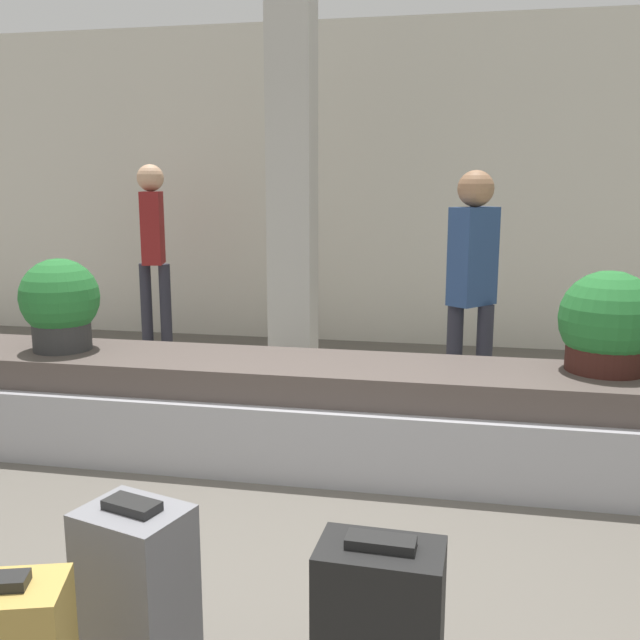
{
  "coord_description": "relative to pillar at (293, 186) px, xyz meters",
  "views": [
    {
      "loc": [
        0.79,
        -2.22,
        1.63
      ],
      "look_at": [
        0.0,
        1.74,
        0.85
      ],
      "focal_mm": 40.0,
      "sensor_mm": 36.0,
      "label": 1
    }
  ],
  "objects": [
    {
      "name": "traveler_0",
      "position": [
        -1.42,
        0.17,
        -0.51
      ],
      "size": [
        0.31,
        0.36,
        1.8
      ],
      "rotation": [
        0.0,
        0.0,
        -1.3
      ],
      "color": "#282833",
      "rests_on": "ground_plane"
    },
    {
      "name": "carousel",
      "position": [
        0.7,
        -2.25,
        -1.31
      ],
      "size": [
        7.24,
        0.83,
        0.6
      ],
      "color": "#9E9EA3",
      "rests_on": "ground_plane"
    },
    {
      "name": "suitcase_3",
      "position": [
        0.52,
        -4.31,
        -1.28
      ],
      "size": [
        0.38,
        0.33,
        0.67
      ],
      "rotation": [
        0.0,
        0.0,
        -0.29
      ],
      "color": "slate",
      "rests_on": "ground_plane"
    },
    {
      "name": "pillar",
      "position": [
        0.0,
        0.0,
        0.0
      ],
      "size": [
        0.38,
        0.38,
        3.2
      ],
      "color": "beige",
      "rests_on": "ground_plane"
    },
    {
      "name": "potted_plant_0",
      "position": [
        2.29,
        -2.13,
        -0.74
      ],
      "size": [
        0.54,
        0.54,
        0.56
      ],
      "color": "#381914",
      "rests_on": "carousel"
    },
    {
      "name": "potted_plant_2",
      "position": [
        -0.95,
        -2.26,
        -0.71
      ],
      "size": [
        0.49,
        0.49,
        0.57
      ],
      "color": "#2D2D2D",
      "rests_on": "carousel"
    },
    {
      "name": "back_wall",
      "position": [
        0.7,
        1.05,
        0.0
      ],
      "size": [
        18.0,
        0.06,
        3.2
      ],
      "color": "beige",
      "rests_on": "ground_plane"
    },
    {
      "name": "ground_plane",
      "position": [
        0.7,
        -3.99,
        -1.6
      ],
      "size": [
        18.0,
        18.0,
        0.0
      ],
      "primitive_type": "plane",
      "color": "#59544C"
    },
    {
      "name": "traveler_1",
      "position": [
        1.56,
        -1.36,
        -0.57
      ],
      "size": [
        0.34,
        0.36,
        1.72
      ],
      "rotation": [
        0.0,
        0.0,
        0.88
      ],
      "color": "#282833",
      "rests_on": "ground_plane"
    },
    {
      "name": "suitcase_1",
      "position": [
        1.29,
        -4.31,
        -1.3
      ],
      "size": [
        0.38,
        0.25,
        0.63
      ],
      "rotation": [
        0.0,
        0.0,
        -0.04
      ],
      "color": "black",
      "rests_on": "ground_plane"
    }
  ]
}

